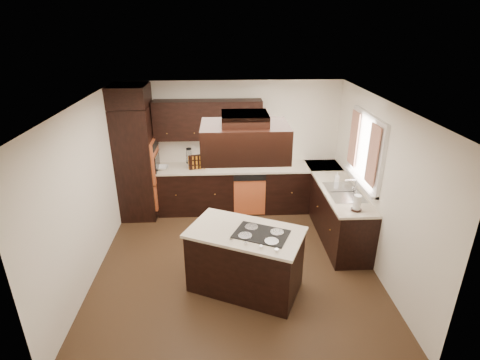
% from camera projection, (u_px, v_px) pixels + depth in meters
% --- Properties ---
extents(floor, '(4.20, 4.20, 0.02)m').
position_uv_depth(floor, '(236.00, 263.00, 5.90)').
color(floor, brown).
rests_on(floor, ground).
extents(ceiling, '(4.20, 4.20, 0.02)m').
position_uv_depth(ceiling, '(235.00, 103.00, 4.90)').
color(ceiling, white).
rests_on(ceiling, ground).
extents(wall_back, '(4.20, 0.02, 2.50)m').
position_uv_depth(wall_back, '(231.00, 145.00, 7.34)').
color(wall_back, white).
rests_on(wall_back, ground).
extents(wall_front, '(4.20, 0.02, 2.50)m').
position_uv_depth(wall_front, '(244.00, 285.00, 3.46)').
color(wall_front, white).
rests_on(wall_front, ground).
extents(wall_left, '(0.02, 4.20, 2.50)m').
position_uv_depth(wall_left, '(87.00, 193.00, 5.30)').
color(wall_left, white).
rests_on(wall_left, ground).
extents(wall_right, '(0.02, 4.20, 2.50)m').
position_uv_depth(wall_right, '(378.00, 187.00, 5.49)').
color(wall_right, white).
rests_on(wall_right, ground).
extents(oven_column, '(0.65, 0.75, 2.12)m').
position_uv_depth(oven_column, '(137.00, 163.00, 6.96)').
color(oven_column, black).
rests_on(oven_column, floor).
extents(wall_oven_face, '(0.05, 0.62, 0.78)m').
position_uv_depth(wall_oven_face, '(155.00, 160.00, 6.95)').
color(wall_oven_face, '#D66132').
rests_on(wall_oven_face, oven_column).
extents(base_cabinets_back, '(2.93, 0.60, 0.88)m').
position_uv_depth(base_cabinets_back, '(234.00, 189.00, 7.37)').
color(base_cabinets_back, black).
rests_on(base_cabinets_back, floor).
extents(base_cabinets_right, '(0.60, 2.40, 0.88)m').
position_uv_depth(base_cabinets_right, '(335.00, 208.00, 6.63)').
color(base_cabinets_right, black).
rests_on(base_cabinets_right, floor).
extents(countertop_back, '(2.93, 0.63, 0.04)m').
position_uv_depth(countertop_back, '(234.00, 168.00, 7.18)').
color(countertop_back, beige).
rests_on(countertop_back, base_cabinets_back).
extents(countertop_right, '(0.63, 2.40, 0.04)m').
position_uv_depth(countertop_right, '(337.00, 185.00, 6.44)').
color(countertop_right, beige).
rests_on(countertop_right, base_cabinets_right).
extents(upper_cabinets, '(2.00, 0.34, 0.72)m').
position_uv_depth(upper_cabinets, '(208.00, 120.00, 6.93)').
color(upper_cabinets, black).
rests_on(upper_cabinets, wall_back).
extents(dishwasher_front, '(0.60, 0.05, 0.72)m').
position_uv_depth(dishwasher_front, '(250.00, 197.00, 7.13)').
color(dishwasher_front, '#D66132').
rests_on(dishwasher_front, floor).
extents(window_frame, '(0.06, 1.32, 1.12)m').
position_uv_depth(window_frame, '(366.00, 149.00, 5.84)').
color(window_frame, white).
rests_on(window_frame, wall_right).
extents(window_pane, '(0.00, 1.20, 1.00)m').
position_uv_depth(window_pane, '(368.00, 149.00, 5.84)').
color(window_pane, white).
rests_on(window_pane, wall_right).
extents(curtain_left, '(0.02, 0.34, 0.90)m').
position_uv_depth(curtain_left, '(373.00, 155.00, 5.43)').
color(curtain_left, beige).
rests_on(curtain_left, wall_right).
extents(curtain_right, '(0.02, 0.34, 0.90)m').
position_uv_depth(curtain_right, '(354.00, 139.00, 6.20)').
color(curtain_right, beige).
rests_on(curtain_right, wall_right).
extents(sink_rim, '(0.52, 0.84, 0.01)m').
position_uv_depth(sink_rim, '(344.00, 192.00, 6.11)').
color(sink_rim, silver).
rests_on(sink_rim, countertop_right).
extents(island, '(1.66, 1.34, 0.88)m').
position_uv_depth(island, '(245.00, 261.00, 5.17)').
color(island, black).
rests_on(island, floor).
extents(island_top, '(1.73, 1.41, 0.04)m').
position_uv_depth(island_top, '(245.00, 232.00, 4.99)').
color(island_top, beige).
rests_on(island_top, island).
extents(cooktop, '(0.82, 0.71, 0.01)m').
position_uv_depth(cooktop, '(261.00, 234.00, 4.91)').
color(cooktop, black).
rests_on(cooktop, island_top).
extents(range_hood, '(1.05, 0.72, 0.42)m').
position_uv_depth(range_hood, '(245.00, 141.00, 4.54)').
color(range_hood, black).
rests_on(range_hood, ceiling).
extents(hood_duct, '(0.55, 0.50, 0.13)m').
position_uv_depth(hood_duct, '(245.00, 119.00, 4.43)').
color(hood_duct, black).
rests_on(hood_duct, ceiling).
extents(blender_base, '(0.15, 0.15, 0.10)m').
position_uv_depth(blender_base, '(190.00, 165.00, 7.12)').
color(blender_base, silver).
rests_on(blender_base, countertop_back).
extents(blender_pitcher, '(0.13, 0.13, 0.26)m').
position_uv_depth(blender_pitcher, '(189.00, 156.00, 7.05)').
color(blender_pitcher, silver).
rests_on(blender_pitcher, blender_base).
extents(spice_rack, '(0.33, 0.18, 0.27)m').
position_uv_depth(spice_rack, '(197.00, 162.00, 7.04)').
color(spice_rack, black).
rests_on(spice_rack, countertop_back).
extents(mixing_bowl, '(0.26, 0.26, 0.06)m').
position_uv_depth(mixing_bowl, '(162.00, 168.00, 7.03)').
color(mixing_bowl, white).
rests_on(mixing_bowl, countertop_back).
extents(soap_bottle, '(0.09, 0.09, 0.17)m').
position_uv_depth(soap_bottle, '(337.00, 177.00, 6.48)').
color(soap_bottle, white).
rests_on(soap_bottle, countertop_right).
extents(paper_towel, '(0.15, 0.15, 0.24)m').
position_uv_depth(paper_towel, '(357.00, 203.00, 5.48)').
color(paper_towel, white).
rests_on(paper_towel, countertop_right).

